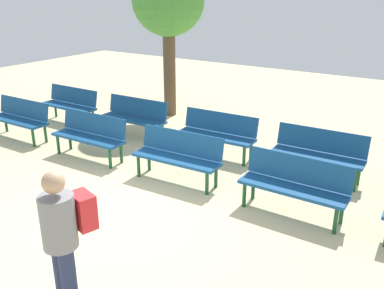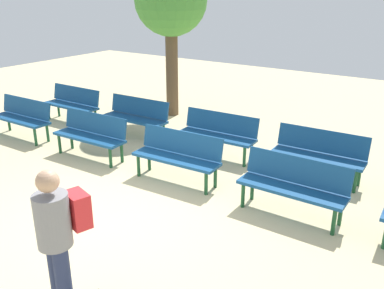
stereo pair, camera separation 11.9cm
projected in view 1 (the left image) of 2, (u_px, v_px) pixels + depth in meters
The scene contains 11 objects.
ground_plane at pixel (118, 219), 6.22m from camera, with size 25.44×25.44×0.00m, color beige.
bench_r0_c0 at pixel (20, 116), 9.40m from camera, with size 1.61×0.51×0.87m.
bench_r0_c1 at pixel (90, 133), 8.31m from camera, with size 1.61×0.53×0.87m.
bench_r0_c2 at pixel (178, 154), 7.30m from camera, with size 1.62×0.56×0.87m.
bench_r0_c3 at pixel (295, 183), 6.22m from camera, with size 1.60×0.48×0.87m.
bench_r1_c0 at pixel (70, 103), 10.50m from camera, with size 1.60×0.49×0.87m.
bench_r1_c1 at pixel (135, 115), 9.48m from camera, with size 1.61×0.53×0.87m.
bench_r1_c2 at pixel (218, 132), 8.40m from camera, with size 1.62×0.55×0.87m.
bench_r1_c3 at pixel (319, 151), 7.41m from camera, with size 1.62×0.54×0.87m.
tree_1 at pixel (168, 2), 10.31m from camera, with size 1.80×1.80×3.84m.
visitor_with_backpack at pixel (64, 237), 4.09m from camera, with size 0.44×0.59×1.65m.
Camera 1 is at (3.90, -3.93, 3.22)m, focal length 39.28 mm.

